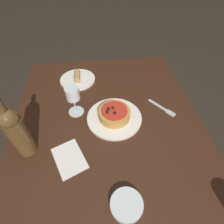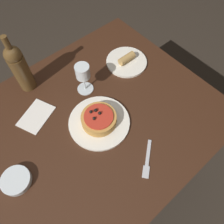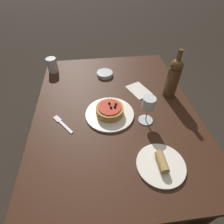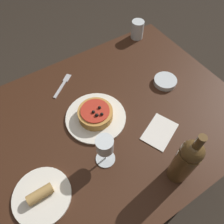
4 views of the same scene
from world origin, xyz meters
name	(u,v)px [view 2 (image 2 of 4)]	position (x,y,z in m)	size (l,w,h in m)	color
ground_plane	(96,171)	(0.00, 0.00, 0.00)	(14.00, 14.00, 0.00)	#2D261E
dining_table	(87,133)	(0.00, 0.00, 0.64)	(1.21, 0.92, 0.74)	#381E11
dinner_plate	(99,122)	(0.05, -0.04, 0.74)	(0.27, 0.27, 0.01)	white
pizza	(99,119)	(0.05, -0.04, 0.77)	(0.15, 0.15, 0.06)	#BC843D
wine_glass	(83,74)	(0.12, 0.15, 0.85)	(0.08, 0.08, 0.16)	silver
wine_bottle	(19,67)	(-0.08, 0.36, 0.87)	(0.08, 0.08, 0.30)	brown
side_bowl	(16,180)	(-0.35, -0.03, 0.75)	(0.11, 0.11, 0.03)	silver
fork	(147,161)	(0.09, -0.30, 0.74)	(0.14, 0.12, 0.00)	#B7B7BC
side_plate	(127,61)	(0.39, 0.15, 0.75)	(0.21, 0.21, 0.05)	white
paper_napkin	(36,116)	(-0.14, 0.18, 0.74)	(0.19, 0.16, 0.00)	silver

